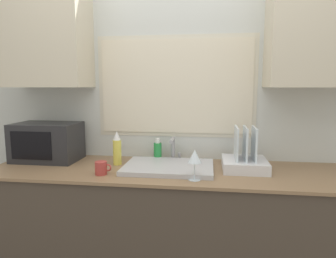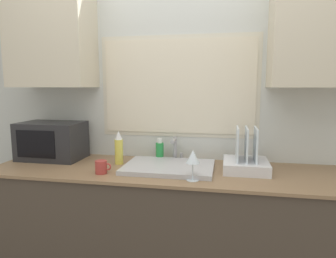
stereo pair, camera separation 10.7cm
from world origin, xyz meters
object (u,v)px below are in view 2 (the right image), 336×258
Objects in this scene: faucet at (175,147)px; wine_glass at (193,158)px; dish_rack at (246,161)px; soap_bottle at (160,151)px; mug_near_sink at (101,167)px; spray_bottle at (119,148)px; microwave at (52,141)px.

wine_glass is (0.18, -0.44, 0.03)m from faucet.
dish_rack is at bearing 40.54° from wine_glass.
faucet reaches higher than soap_bottle.
soap_bottle is 0.51m from mug_near_sink.
spray_bottle reaches higher than soap_bottle.
dish_rack reaches higher than microwave.
microwave is 1.45m from dish_rack.
faucet is 1.06× the size of soap_bottle.
wine_glass is at bearing -67.84° from faucet.
dish_rack is at bearing 14.95° from mug_near_sink.
spray_bottle reaches higher than wine_glass.
microwave is at bearing -173.50° from faucet.
wine_glass is at bearing -55.88° from soap_bottle.
mug_near_sink is (-0.41, -0.41, -0.06)m from faucet.
microwave is 2.54× the size of wine_glass.
dish_rack is at bearing -18.12° from faucet.
mug_near_sink is (0.53, -0.30, -0.10)m from microwave.
dish_rack is 1.33× the size of spray_bottle.
spray_bottle is 0.26m from mug_near_sink.
dish_rack is 0.95m from mug_near_sink.
wine_glass is at bearing -26.60° from spray_bottle.
soap_bottle is (-0.12, 0.00, -0.03)m from faucet.
mug_near_sink is 0.58× the size of wine_glass.
spray_bottle is (0.56, -0.05, -0.03)m from microwave.
soap_bottle is at bearing 165.09° from dish_rack.
dish_rack is 0.64m from soap_bottle.
faucet is 0.74× the size of spray_bottle.
mug_near_sink is at bearing -125.59° from soap_bottle.
faucet is 0.42m from spray_bottle.
microwave is 0.84m from soap_bottle.
soap_bottle is at bearing 124.12° from wine_glass.
spray_bottle is 1.42× the size of soap_bottle.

